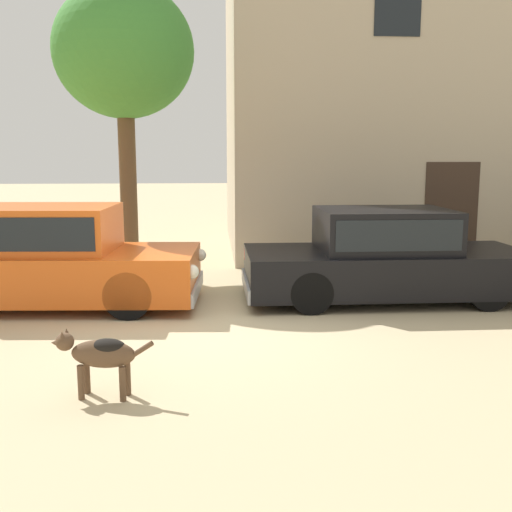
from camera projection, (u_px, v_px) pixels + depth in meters
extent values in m
plane|color=tan|center=(208.00, 326.00, 8.08)|extent=(80.00, 80.00, 0.00)
cube|color=#D15619|center=(51.00, 273.00, 9.10)|extent=(4.43, 2.04, 0.69)
cube|color=#D15619|center=(46.00, 228.00, 8.98)|extent=(2.08, 1.65, 0.66)
cube|color=black|center=(46.00, 228.00, 8.98)|extent=(1.92, 1.66, 0.47)
cube|color=#999BA0|center=(195.00, 288.00, 9.16)|extent=(0.22, 1.75, 0.20)
sphere|color=silver|center=(200.00, 255.00, 9.80)|extent=(0.20, 0.20, 0.20)
sphere|color=silver|center=(192.00, 272.00, 8.39)|extent=(0.20, 0.20, 0.20)
cylinder|color=black|center=(147.00, 273.00, 9.92)|extent=(0.69, 0.24, 0.68)
cylinder|color=black|center=(128.00, 295.00, 8.36)|extent=(0.69, 0.24, 0.68)
cube|color=black|center=(385.00, 270.00, 9.49)|extent=(4.35, 1.82, 0.63)
cube|color=black|center=(384.00, 230.00, 9.38)|extent=(2.00, 1.56, 0.64)
cube|color=black|center=(384.00, 229.00, 9.38)|extent=(1.84, 1.59, 0.45)
cube|color=#999BA0|center=(248.00, 285.00, 9.37)|extent=(0.13, 1.77, 0.20)
sphere|color=silver|center=(499.00, 252.00, 10.34)|extent=(0.20, 0.20, 0.20)
cube|color=red|center=(245.00, 254.00, 10.08)|extent=(0.04, 0.18, 0.18)
cube|color=red|center=(252.00, 272.00, 8.53)|extent=(0.04, 0.18, 0.18)
cylinder|color=black|center=(446.00, 269.00, 10.40)|extent=(0.62, 0.20, 0.62)
cylinder|color=black|center=(489.00, 290.00, 8.82)|extent=(0.62, 0.20, 0.62)
cylinder|color=black|center=(296.00, 271.00, 10.21)|extent=(0.62, 0.20, 0.62)
cylinder|color=black|center=(311.00, 293.00, 8.63)|extent=(0.62, 0.20, 0.62)
cube|color=tan|center=(481.00, 94.00, 14.99)|extent=(12.43, 6.24, 7.44)
cube|color=#38281E|center=(451.00, 215.00, 12.23)|extent=(1.10, 0.02, 2.10)
cube|color=black|center=(398.00, 6.00, 11.48)|extent=(0.90, 0.02, 1.10)
cylinder|color=brown|center=(81.00, 382.00, 5.63)|extent=(0.06, 0.06, 0.33)
cylinder|color=brown|center=(87.00, 377.00, 5.78)|extent=(0.06, 0.06, 0.33)
cylinder|color=brown|center=(123.00, 384.00, 5.59)|extent=(0.06, 0.06, 0.33)
cylinder|color=brown|center=(128.00, 378.00, 5.74)|extent=(0.06, 0.06, 0.33)
ellipsoid|color=brown|center=(103.00, 354.00, 5.64)|extent=(0.64, 0.30, 0.27)
ellipsoid|color=black|center=(108.00, 346.00, 5.62)|extent=(0.37, 0.25, 0.15)
sphere|color=brown|center=(65.00, 342.00, 5.66)|extent=(0.17, 0.17, 0.17)
cone|color=brown|center=(56.00, 343.00, 5.67)|extent=(0.11, 0.11, 0.09)
cone|color=brown|center=(62.00, 335.00, 5.60)|extent=(0.07, 0.07, 0.08)
cone|color=brown|center=(67.00, 332.00, 5.70)|extent=(0.07, 0.07, 0.08)
cylinder|color=brown|center=(143.00, 349.00, 5.59)|extent=(0.21, 0.08, 0.16)
cylinder|color=brown|center=(128.00, 190.00, 11.56)|extent=(0.32, 0.32, 3.16)
ellipsoid|color=#3D8433|center=(124.00, 51.00, 11.14)|extent=(2.58, 2.33, 2.45)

